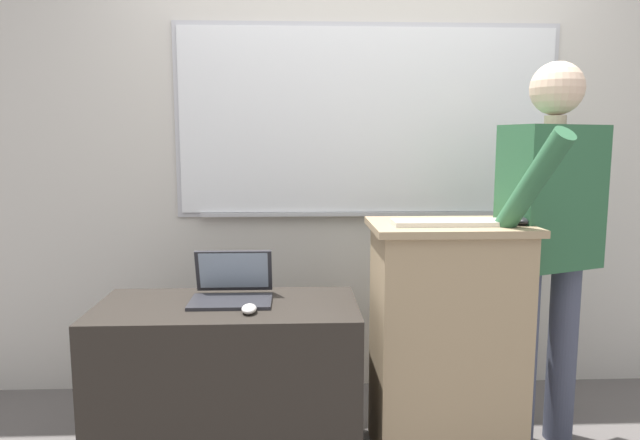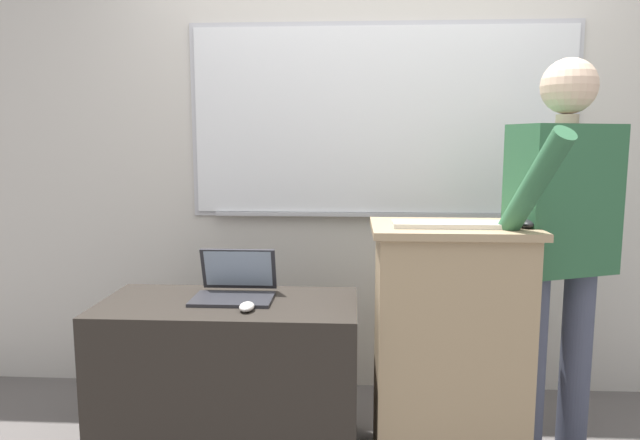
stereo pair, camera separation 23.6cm
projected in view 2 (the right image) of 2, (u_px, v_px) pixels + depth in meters
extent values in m
cube|color=beige|center=(373.00, 131.00, 3.10)|extent=(6.40, 0.12, 2.86)
cube|color=#B7B7BC|center=(382.00, 121.00, 3.03)|extent=(2.05, 0.02, 1.03)
cube|color=white|center=(382.00, 121.00, 3.02)|extent=(2.00, 0.02, 0.98)
cube|color=#B7B7BC|center=(381.00, 215.00, 3.08)|extent=(1.80, 0.04, 0.02)
cube|color=tan|center=(448.00, 349.00, 2.41)|extent=(0.61, 0.43, 1.01)
cube|color=tan|center=(452.00, 229.00, 2.34)|extent=(0.66, 0.46, 0.03)
cube|color=#28231E|center=(230.00, 379.00, 2.48)|extent=(1.10, 0.54, 0.70)
cylinder|color=#474C60|center=(530.00, 369.00, 2.43)|extent=(0.13, 0.13, 0.83)
cylinder|color=#474C60|center=(575.00, 362.00, 2.51)|extent=(0.13, 0.13, 0.83)
cube|color=#2D603D|center=(563.00, 200.00, 2.37)|extent=(0.49, 0.36, 0.62)
cylinder|color=beige|center=(567.00, 119.00, 2.33)|extent=(0.09, 0.09, 0.04)
sphere|color=beige|center=(569.00, 86.00, 2.31)|extent=(0.23, 0.23, 0.23)
cylinder|color=#2D603D|center=(527.00, 196.00, 2.11)|extent=(0.23, 0.43, 0.52)
cylinder|color=#2D603D|center=(609.00, 204.00, 2.45)|extent=(0.08, 0.08, 0.59)
cube|color=#28282D|center=(233.00, 299.00, 2.44)|extent=(0.34, 0.22, 0.01)
cube|color=#28282D|center=(239.00, 269.00, 2.57)|extent=(0.34, 0.07, 0.19)
cube|color=#8C9EB2|center=(238.00, 269.00, 2.56)|extent=(0.30, 0.05, 0.17)
cube|color=beige|center=(450.00, 225.00, 2.28)|extent=(0.45, 0.14, 0.02)
ellipsoid|color=silver|center=(247.00, 307.00, 2.30)|extent=(0.06, 0.10, 0.03)
ellipsoid|color=black|center=(526.00, 224.00, 2.26)|extent=(0.06, 0.10, 0.03)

